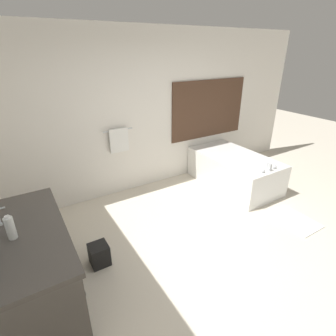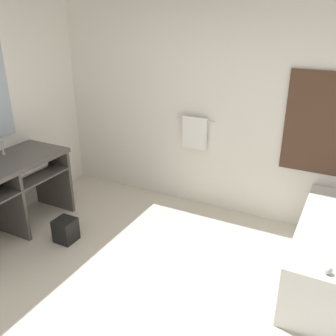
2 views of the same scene
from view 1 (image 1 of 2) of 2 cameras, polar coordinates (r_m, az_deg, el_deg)
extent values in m
plane|color=beige|center=(3.43, 10.16, -19.33)|extent=(16.00, 16.00, 0.00)
cube|color=white|center=(4.48, -7.76, 11.41)|extent=(7.40, 0.06, 2.70)
cube|color=#4C3323|center=(5.30, 8.89, 12.56)|extent=(1.70, 0.02, 1.10)
cylinder|color=silver|center=(4.36, -10.85, 8.10)|extent=(0.50, 0.02, 0.02)
cube|color=white|center=(4.40, -10.62, 5.95)|extent=(0.32, 0.04, 0.40)
cube|color=#4C4742|center=(2.74, -28.60, -12.50)|extent=(0.66, 1.51, 0.05)
cube|color=#4C4742|center=(2.88, -27.65, -16.18)|extent=(0.63, 1.43, 0.02)
cylinder|color=white|center=(2.95, -28.87, -10.58)|extent=(0.39, 0.39, 0.11)
cube|color=#4C4742|center=(2.49, -24.60, -30.04)|extent=(0.61, 0.04, 0.82)
cube|color=#4C4742|center=(3.00, -26.85, -19.18)|extent=(0.61, 0.04, 0.82)
cube|color=#4C4742|center=(3.59, -28.23, -11.65)|extent=(0.61, 0.04, 0.82)
cylinder|color=white|center=(2.54, -25.91, -19.75)|extent=(0.13, 0.41, 0.13)
cylinder|color=white|center=(3.14, -27.74, -10.79)|extent=(0.13, 0.41, 0.13)
cylinder|color=silver|center=(2.93, -32.67, -10.25)|extent=(0.04, 0.04, 0.02)
cube|color=silver|center=(2.85, -32.62, -7.41)|extent=(0.07, 0.01, 0.01)
cube|color=white|center=(5.03, 14.16, -0.46)|extent=(0.92, 1.66, 0.57)
ellipsoid|color=white|center=(4.98, 14.32, 0.97)|extent=(0.66, 1.20, 0.30)
cube|color=silver|center=(4.47, 21.16, 0.18)|extent=(0.04, 0.07, 0.12)
sphere|color=silver|center=(4.37, 19.96, -0.57)|extent=(0.06, 0.06, 0.06)
sphere|color=silver|center=(4.58, 22.20, 0.22)|extent=(0.06, 0.06, 0.06)
cylinder|color=silver|center=(2.64, -31.09, -11.14)|extent=(0.07, 0.07, 0.21)
cylinder|color=white|center=(2.59, -31.64, -9.06)|extent=(0.04, 0.04, 0.02)
cube|color=black|center=(3.37, -14.74, -17.75)|extent=(0.22, 0.22, 0.26)
cube|color=white|center=(4.43, 25.75, -10.21)|extent=(0.48, 0.67, 0.02)
camera|label=2|loc=(3.19, 63.87, 12.09)|focal=40.00mm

